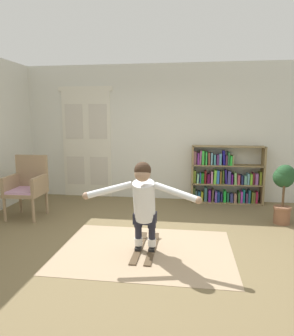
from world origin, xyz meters
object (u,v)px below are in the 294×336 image
Objects in this scene: bookshelf at (224,178)px; potted_plant at (284,184)px; wicker_chair at (27,185)px; person_skier at (144,200)px; skis_pair at (146,248)px.

bookshelf reaches higher than potted_plant.
bookshelf is 3.88m from wicker_chair.
skis_pair is at bearing 89.56° from person_skier.
wicker_chair is 1.18× the size of skis_pair.
potted_plant is at bearing -52.76° from bookshelf.
bookshelf is 1.48× the size of potted_plant.
potted_plant is at bearing 33.64° from skis_pair.
wicker_chair is 2.64m from skis_pair.
skis_pair is at bearing -146.36° from potted_plant.
wicker_chair is at bearing 150.94° from person_skier.
bookshelf is at bearing 127.24° from potted_plant.
bookshelf is 3.01m from person_skier.
person_skier reaches higher than bookshelf.
wicker_chair is at bearing 153.79° from skis_pair.
skis_pair is at bearing -26.21° from wicker_chair.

